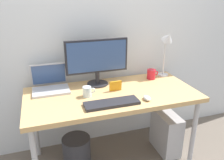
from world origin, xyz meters
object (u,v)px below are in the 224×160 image
at_px(monitor, 97,59).
at_px(photo_frame, 115,86).
at_px(glass_cup, 87,92).
at_px(laptop, 50,84).
at_px(coffee_mug, 151,74).
at_px(desk_lamp, 167,44).
at_px(mouse, 147,98).
at_px(wastebasket, 77,152).
at_px(keyboard, 112,103).
at_px(computer_tower, 166,132).
at_px(desk, 112,99).

distance_m(monitor, photo_frame, 0.30).
bearing_deg(photo_frame, glass_cup, -171.63).
height_order(laptop, photo_frame, laptop).
distance_m(monitor, coffee_mug, 0.59).
distance_m(desk_lamp, mouse, 0.70).
distance_m(monitor, wastebasket, 0.89).
distance_m(laptop, glass_cup, 0.38).
xyz_separation_m(monitor, keyboard, (0.00, -0.44, -0.24)).
xyz_separation_m(monitor, computer_tower, (0.64, -0.25, -0.77)).
bearing_deg(desk, keyboard, -108.30).
xyz_separation_m(glass_cup, computer_tower, (0.79, -0.02, -0.56)).
height_order(laptop, computer_tower, laptop).
height_order(keyboard, glass_cup, glass_cup).
distance_m(monitor, glass_cup, 0.34).
bearing_deg(computer_tower, monitor, 158.39).
bearing_deg(photo_frame, computer_tower, -6.86).
height_order(coffee_mug, glass_cup, coffee_mug).
relative_size(monitor, keyboard, 1.33).
relative_size(desk, glass_cup, 13.79).
distance_m(monitor, desk_lamp, 0.73).
height_order(coffee_mug, computer_tower, coffee_mug).
relative_size(glass_cup, photo_frame, 0.99).
relative_size(photo_frame, computer_tower, 0.26).
distance_m(photo_frame, computer_tower, 0.77).
xyz_separation_m(keyboard, glass_cup, (-0.15, 0.21, 0.03)).
xyz_separation_m(desk, laptop, (-0.51, 0.24, 0.12)).
bearing_deg(keyboard, coffee_mug, 36.85).
bearing_deg(keyboard, wastebasket, 138.81).
distance_m(desk, glass_cup, 0.25).
relative_size(monitor, wastebasket, 1.95).
bearing_deg(keyboard, mouse, -2.20).
height_order(monitor, wastebasket, monitor).
relative_size(keyboard, photo_frame, 4.00).
bearing_deg(desk_lamp, photo_frame, -162.45).
height_order(coffee_mug, wastebasket, coffee_mug).
relative_size(keyboard, coffee_mug, 3.66).
bearing_deg(wastebasket, glass_cup, -13.77).
relative_size(coffee_mug, wastebasket, 0.40).
distance_m(laptop, coffee_mug, 1.00).
height_order(monitor, computer_tower, monitor).
distance_m(laptop, mouse, 0.87).
xyz_separation_m(glass_cup, wastebasket, (-0.12, 0.03, -0.62)).
xyz_separation_m(monitor, glass_cup, (-0.15, -0.23, -0.21)).
distance_m(desk_lamp, photo_frame, 0.70).
distance_m(glass_cup, computer_tower, 0.97).
bearing_deg(mouse, glass_cup, 154.12).
height_order(desk_lamp, glass_cup, desk_lamp).
relative_size(laptop, keyboard, 0.73).
relative_size(coffee_mug, glass_cup, 1.10).
bearing_deg(wastebasket, computer_tower, -3.37).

